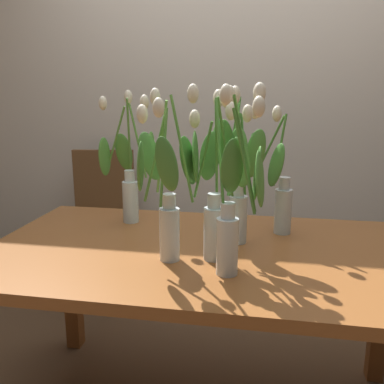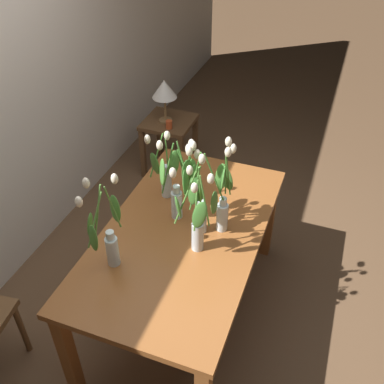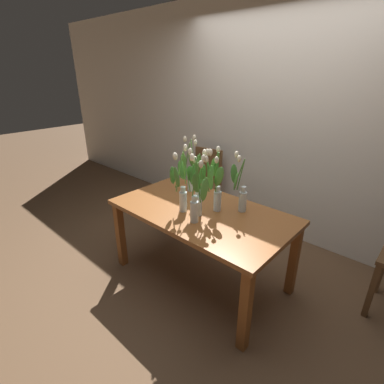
% 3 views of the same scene
% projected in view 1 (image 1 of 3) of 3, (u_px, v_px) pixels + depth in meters
% --- Properties ---
extents(room_wall_rear, '(9.00, 0.10, 2.70)m').
position_uv_depth(room_wall_rear, '(236.00, 84.00, 2.67)').
color(room_wall_rear, silver).
rests_on(room_wall_rear, ground).
extents(dining_table, '(1.60, 0.90, 0.74)m').
position_uv_depth(dining_table, '(205.00, 271.00, 1.53)').
color(dining_table, brown).
rests_on(dining_table, ground).
extents(tulip_vase_0, '(0.15, 0.12, 0.58)m').
position_uv_depth(tulip_vase_0, '(237.00, 218.00, 1.25)').
color(tulip_vase_0, silver).
rests_on(tulip_vase_0, dining_table).
extents(tulip_vase_1, '(0.24, 0.23, 0.58)m').
position_uv_depth(tulip_vase_1, '(166.00, 191.00, 1.35)').
color(tulip_vase_1, silver).
rests_on(tulip_vase_1, dining_table).
extents(tulip_vase_2, '(0.23, 0.24, 0.58)m').
position_uv_depth(tulip_vase_2, '(237.00, 182.00, 1.48)').
color(tulip_vase_2, silver).
rests_on(tulip_vase_2, dining_table).
extents(tulip_vase_3, '(0.19, 0.17, 0.51)m').
position_uv_depth(tulip_vase_3, '(277.00, 191.00, 1.63)').
color(tulip_vase_3, silver).
rests_on(tulip_vase_3, dining_table).
extents(tulip_vase_4, '(0.23, 0.27, 0.58)m').
position_uv_depth(tulip_vase_4, '(214.00, 189.00, 1.36)').
color(tulip_vase_4, silver).
rests_on(tulip_vase_4, dining_table).
extents(tulip_vase_5, '(0.26, 0.15, 0.56)m').
position_uv_depth(tulip_vase_5, '(128.00, 175.00, 1.79)').
color(tulip_vase_5, silver).
rests_on(tulip_vase_5, dining_table).
extents(dining_chair, '(0.45, 0.45, 0.93)m').
position_uv_depth(dining_chair, '(102.00, 214.00, 2.69)').
color(dining_chair, brown).
rests_on(dining_chair, ground).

